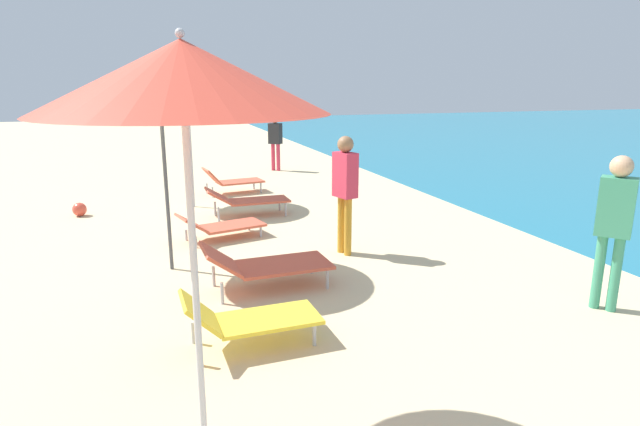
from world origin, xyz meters
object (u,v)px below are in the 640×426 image
lounger_farthest_shoreside (232,180)px  lounger_farthest_inland (247,200)px  umbrella_second (183,78)px  person_walking_near (345,183)px  umbrella_farthest (188,105)px  beach_ball (80,209)px  lounger_second_shoreside (249,318)px  person_walking_far (615,217)px  lounger_third_inland (265,264)px  umbrella_third (159,83)px  lounger_third_shoreside (221,225)px  person_walking_mid (275,138)px

lounger_farthest_shoreside → lounger_farthest_inland: (-0.06, -2.23, 0.02)m
umbrella_second → person_walking_near: 4.66m
umbrella_farthest → lounger_farthest_inland: size_ratio=1.46×
beach_ball → umbrella_second: bearing=-78.1°
umbrella_second → lounger_second_shoreside: 2.66m
beach_ball → lounger_second_shoreside: bearing=-70.8°
umbrella_farthest → umbrella_second: bearing=-94.6°
lounger_farthest_shoreside → person_walking_far: 8.38m
person_walking_far → umbrella_second: bearing=151.2°
beach_ball → lounger_third_inland: bearing=-61.1°
lounger_farthest_shoreside → beach_ball: lounger_farthest_shoreside is taller
lounger_farthest_inland → person_walking_far: 6.39m
umbrella_third → beach_ball: umbrella_third is taller
lounger_second_shoreside → lounger_third_shoreside: 3.74m
beach_ball → person_walking_near: bearing=-42.8°
umbrella_third → lounger_third_shoreside: bearing=55.3°
lounger_second_shoreside → lounger_farthest_inland: 5.22m
umbrella_second → lounger_farthest_inland: (1.53, 6.40, -2.23)m
umbrella_third → lounger_farthest_inland: bearing=59.4°
umbrella_third → lounger_farthest_shoreside: 5.58m
lounger_farthest_shoreside → umbrella_third: bearing=-117.3°
lounger_third_shoreside → umbrella_farthest: (-0.21, 2.53, 1.84)m
lounger_third_inland → person_walking_far: (3.53, -1.83, 0.76)m
lounger_third_inland → person_walking_mid: (2.28, 8.85, 0.63)m
umbrella_second → beach_ball: (-1.56, 7.41, -2.42)m
umbrella_third → lounger_third_inland: umbrella_third is taller
lounger_farthest_shoreside → beach_ball: (-3.15, -1.22, -0.18)m
umbrella_second → umbrella_farthest: (0.61, 7.53, -0.48)m
lounger_third_shoreside → person_walking_far: person_walking_far is taller
umbrella_farthest → lounger_farthest_shoreside: bearing=48.3°
person_walking_near → beach_ball: bearing=-58.9°
lounger_second_shoreside → lounger_third_shoreside: size_ratio=0.91×
umbrella_third → lounger_third_inland: (1.09, -1.10, -2.19)m
umbrella_third → person_walking_near: size_ratio=1.57×
umbrella_second → beach_ball: bearing=101.9°
person_walking_far → beach_ball: 9.05m
lounger_third_inland → umbrella_farthest: bearing=93.0°
lounger_third_inland → lounger_farthest_shoreside: (0.53, 5.96, -0.01)m
lounger_farthest_shoreside → beach_ball: bearing=-167.8°
umbrella_farthest → person_walking_mid: size_ratio=1.45×
lounger_second_shoreside → beach_ball: bearing=107.1°
person_walking_far → person_walking_near: bearing=87.5°
lounger_third_inland → umbrella_second: bearing=-113.8°
person_walking_near → person_walking_far: 3.51m
umbrella_farthest → person_walking_mid: umbrella_farthest is taller
lounger_third_shoreside → person_walking_far: 5.67m
umbrella_second → lounger_farthest_inland: umbrella_second is taller
lounger_second_shoreside → person_walking_mid: (2.76, 10.25, 0.67)m
lounger_third_inland → beach_ball: (-2.62, 4.75, -0.19)m
umbrella_second → person_walking_mid: (3.34, 11.51, -1.60)m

